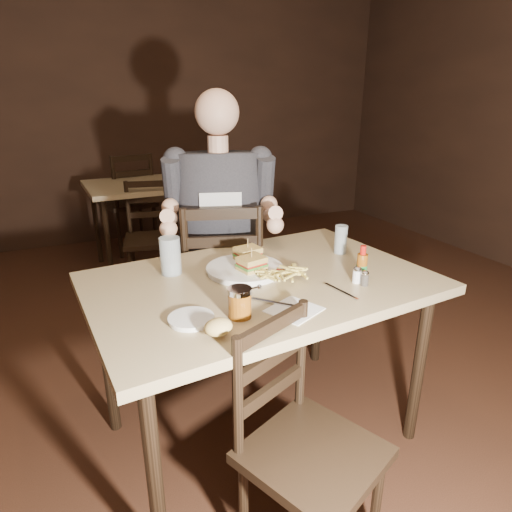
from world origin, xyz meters
name	(u,v)px	position (x,y,z in m)	size (l,w,h in m)	color
room_shell	(279,115)	(0.00, 0.00, 1.40)	(7.00, 7.00, 7.00)	black
main_table	(261,295)	(0.02, 0.17, 0.70)	(1.41, 1.00, 0.77)	tan
bg_table	(136,194)	(-0.10, 2.50, 0.68)	(0.84, 0.84, 0.77)	tan
chair_far	(222,284)	(0.07, 0.80, 0.48)	(0.45, 0.49, 0.97)	black
chair_near	(313,454)	(-0.06, -0.40, 0.41)	(0.38, 0.42, 0.83)	black
bg_chair_far	(128,203)	(-0.10, 3.05, 0.49)	(0.45, 0.49, 0.97)	black
bg_chair_near	(151,239)	(-0.10, 1.95, 0.43)	(0.39, 0.43, 0.86)	black
diner	(220,194)	(0.06, 0.75, 1.00)	(0.58, 0.45, 1.00)	#313035
dinner_plate	(245,270)	(-0.01, 0.26, 0.78)	(0.31, 0.31, 0.02)	white
sandwich_left	(252,260)	(0.00, 0.22, 0.83)	(0.10, 0.09, 0.09)	tan
sandwich_right	(248,250)	(0.03, 0.34, 0.83)	(0.10, 0.08, 0.09)	tan
fries_pile	(284,273)	(0.09, 0.11, 0.81)	(0.23, 0.16, 0.04)	#D2C05E
ketchup_dollop	(280,270)	(0.10, 0.17, 0.79)	(0.04, 0.04, 0.01)	maroon
glass_left	(170,256)	(-0.30, 0.37, 0.85)	(0.08, 0.08, 0.16)	silver
glass_right	(341,239)	(0.49, 0.30, 0.84)	(0.06, 0.06, 0.13)	silver
hot_sauce	(362,262)	(0.39, 0.01, 0.84)	(0.04, 0.04, 0.14)	brown
salt_shaker	(357,275)	(0.34, -0.02, 0.80)	(0.03, 0.03, 0.06)	white
pepper_shaker	(365,279)	(0.36, -0.05, 0.80)	(0.03, 0.03, 0.06)	#38332D
syrup_dispenser	(240,303)	(-0.18, -0.09, 0.82)	(0.08, 0.08, 0.10)	brown
napkin	(294,310)	(0.01, -0.13, 0.77)	(0.16, 0.15, 0.00)	white
knife	(275,303)	(-0.03, -0.06, 0.78)	(0.01, 0.22, 0.01)	silver
fork	(341,291)	(0.23, -0.07, 0.78)	(0.01, 0.17, 0.01)	silver
side_plate	(191,320)	(-0.34, -0.06, 0.78)	(0.15, 0.15, 0.01)	white
bread_roll	(218,327)	(-0.29, -0.19, 0.81)	(0.09, 0.07, 0.05)	tan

